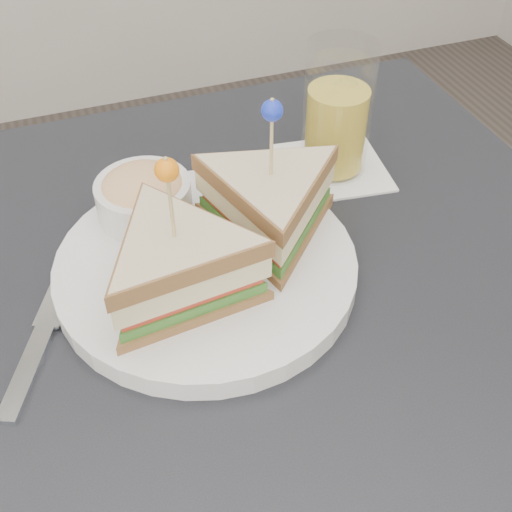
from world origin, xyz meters
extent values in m
cube|color=black|center=(0.00, 0.00, 0.73)|extent=(0.80, 0.80, 0.03)
cylinder|color=black|center=(0.35, 0.35, 0.36)|extent=(0.04, 0.04, 0.72)
cylinder|color=white|center=(-0.03, 0.05, 0.76)|extent=(0.39, 0.39, 0.02)
cylinder|color=white|center=(-0.03, 0.05, 0.77)|extent=(0.39, 0.39, 0.01)
cylinder|color=tan|center=(-0.06, 0.01, 0.88)|extent=(0.00, 0.00, 0.09)
sphere|color=orange|center=(-0.06, 0.01, 0.92)|extent=(0.03, 0.03, 0.02)
cylinder|color=tan|center=(0.05, 0.07, 0.88)|extent=(0.00, 0.00, 0.09)
sphere|color=#182EBB|center=(0.05, 0.07, 0.92)|extent=(0.03, 0.03, 0.02)
cylinder|color=white|center=(-0.07, 0.14, 0.79)|extent=(0.13, 0.13, 0.04)
ellipsoid|color=#E0B772|center=(-0.07, 0.14, 0.81)|extent=(0.12, 0.12, 0.04)
cube|color=silver|center=(-0.21, -0.01, 0.75)|extent=(0.06, 0.11, 0.01)
cube|color=silver|center=(-0.16, 0.09, 0.76)|extent=(0.08, 0.13, 0.00)
cylinder|color=silver|center=(-0.13, 0.15, 0.76)|extent=(0.03, 0.03, 0.00)
cube|color=white|center=(0.17, 0.17, 0.75)|extent=(0.14, 0.14, 0.00)
cylinder|color=gold|center=(0.17, 0.17, 0.81)|extent=(0.08, 0.08, 0.10)
cylinder|color=white|center=(0.17, 0.17, 0.83)|extent=(0.09, 0.09, 0.16)
cube|color=white|center=(0.18, 0.18, 0.85)|extent=(0.02, 0.02, 0.02)
cube|color=white|center=(0.15, 0.17, 0.85)|extent=(0.03, 0.03, 0.02)
camera|label=1|loc=(-0.14, -0.40, 1.21)|focal=45.00mm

